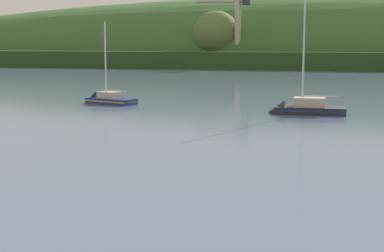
% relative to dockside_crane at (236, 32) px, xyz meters
% --- Properties ---
extents(far_shoreline_hill, '(563.31, 141.21, 49.43)m').
position_rel_dockside_crane_xyz_m(far_shoreline_hill, '(38.52, 38.91, -10.74)').
color(far_shoreline_hill, '#27431B').
rests_on(far_shoreline_hill, ground).
extents(dockside_crane, '(16.92, 6.02, 21.94)m').
position_rel_dockside_crane_xyz_m(dockside_crane, '(0.00, 0.00, 0.00)').
color(dockside_crane, '#4C4C51').
rests_on(dockside_crane, ground).
extents(sailboat_near_mooring, '(8.59, 3.96, 13.68)m').
position_rel_dockside_crane_xyz_m(sailboat_near_mooring, '(41.36, -113.16, -10.64)').
color(sailboat_near_mooring, '#232328').
rests_on(sailboat_near_mooring, ground).
extents(sailboat_midwater_white, '(7.77, 4.35, 11.41)m').
position_rel_dockside_crane_xyz_m(sailboat_midwater_white, '(16.09, -111.03, -10.69)').
color(sailboat_midwater_white, navy).
rests_on(sailboat_midwater_white, ground).
extents(mooring_buoy_off_fishing_boat, '(0.48, 0.48, 0.56)m').
position_rel_dockside_crane_xyz_m(mooring_buoy_off_fishing_boat, '(37.62, -105.45, -11.01)').
color(mooring_buoy_off_fishing_boat, yellow).
rests_on(mooring_buoy_off_fishing_boat, ground).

